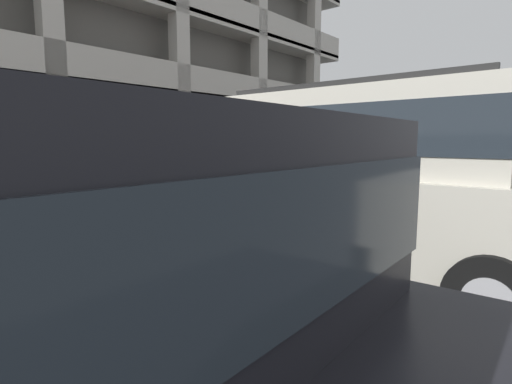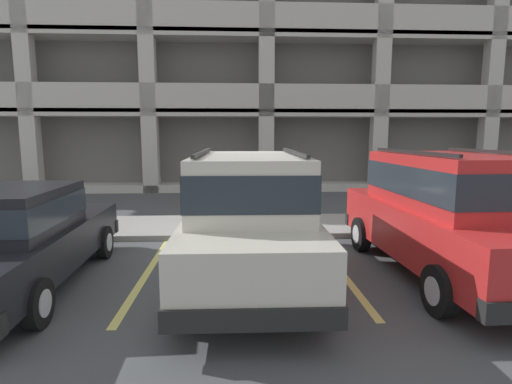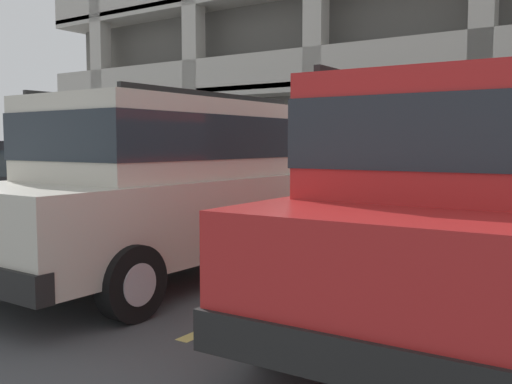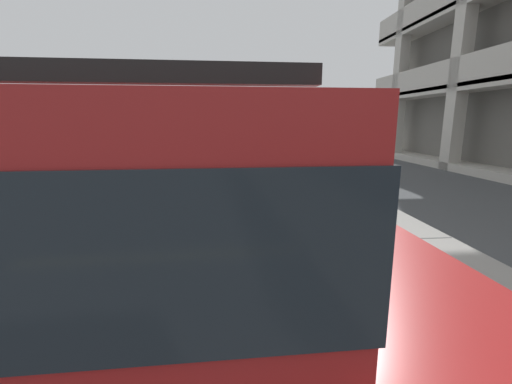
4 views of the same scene
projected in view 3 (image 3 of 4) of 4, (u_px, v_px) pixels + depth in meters
The scene contains 7 objects.
ground_plane at pixel (271, 249), 8.38m from camera, with size 80.00×80.00×0.10m.
sidewalk at pixel (314, 231), 9.45m from camera, with size 40.00×2.20×0.12m.
parking_stall_lines at pixel (326, 279), 6.32m from camera, with size 13.04×4.80×0.01m.
silver_suv at pixel (170, 180), 6.43m from camera, with size 2.07×4.80×2.03m.
dark_hatchback at pixel (465, 195), 4.66m from camera, with size 2.11×4.83×2.03m.
parking_meter_near at pixel (301, 164), 8.40m from camera, with size 0.35×0.12×1.45m.
parking_meter_far at pixel (34, 162), 12.02m from camera, with size 0.15×0.12×1.51m.
Camera 3 is at (4.47, -6.97, 1.51)m, focal length 40.00 mm.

